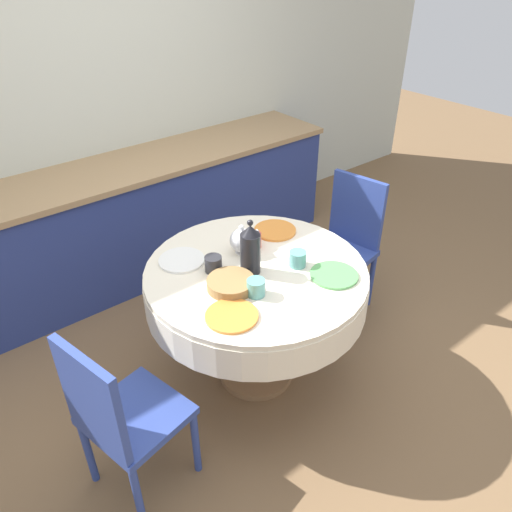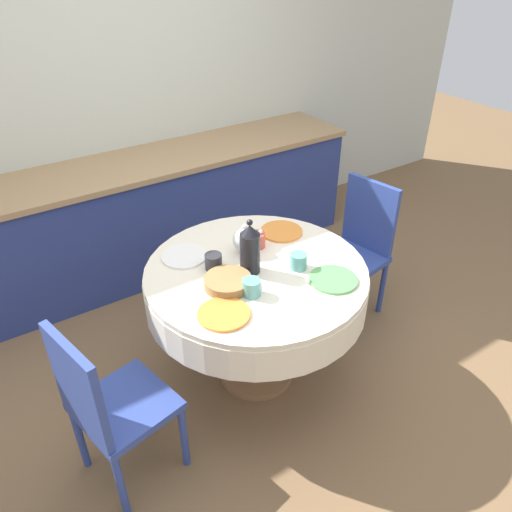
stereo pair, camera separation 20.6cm
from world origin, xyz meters
TOP-DOWN VIEW (x-y plane):
  - ground_plane at (0.00, 0.00)m, footprint 12.00×12.00m
  - wall_back at (0.00, 1.77)m, footprint 7.00×0.05m
  - kitchen_counter at (0.00, 1.44)m, footprint 3.24×0.64m
  - dining_table at (0.00, 0.00)m, footprint 1.18×1.18m
  - chair_left at (0.92, 0.18)m, footprint 0.47×0.47m
  - chair_right at (-0.91, -0.20)m, footprint 0.48×0.48m
  - plate_near_left at (-0.33, -0.23)m, footprint 0.25×0.25m
  - cup_near_left at (-0.14, -0.17)m, footprint 0.09×0.09m
  - plate_near_right at (0.27, -0.30)m, footprint 0.25×0.25m
  - cup_near_right at (0.19, -0.11)m, footprint 0.09×0.09m
  - plate_far_left at (-0.26, 0.30)m, footprint 0.25×0.25m
  - cup_far_left at (-0.18, 0.12)m, footprint 0.09×0.09m
  - plate_far_right at (0.33, 0.23)m, footprint 0.25×0.25m
  - cup_far_right at (0.13, 0.18)m, footprint 0.09×0.09m
  - coffee_carafe at (-0.04, -0.00)m, footprint 0.10×0.10m
  - teapot at (0.04, 0.17)m, footprint 0.18×0.13m
  - bread_basket at (-0.20, -0.05)m, footprint 0.24×0.24m

SIDE VIEW (x-z plane):
  - ground_plane at x=0.00m, z-range 0.00..0.00m
  - kitchen_counter at x=0.00m, z-range 0.00..0.88m
  - chair_left at x=0.92m, z-range 0.05..0.98m
  - chair_right at x=-0.91m, z-range 0.05..0.98m
  - dining_table at x=0.00m, z-range 0.26..1.03m
  - plate_near_left at x=-0.33m, z-range 0.77..0.78m
  - plate_near_right at x=0.27m, z-range 0.77..0.78m
  - plate_far_left at x=-0.26m, z-range 0.77..0.78m
  - plate_far_right at x=0.33m, z-range 0.77..0.78m
  - bread_basket at x=-0.20m, z-range 0.77..0.82m
  - cup_near_left at x=-0.14m, z-range 0.77..0.85m
  - cup_near_right at x=0.19m, z-range 0.77..0.85m
  - cup_far_left at x=-0.18m, z-range 0.77..0.85m
  - cup_far_right at x=0.13m, z-range 0.77..0.85m
  - teapot at x=0.04m, z-range 0.76..0.93m
  - coffee_carafe at x=-0.04m, z-range 0.75..1.06m
  - wall_back at x=0.00m, z-range 0.00..2.60m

